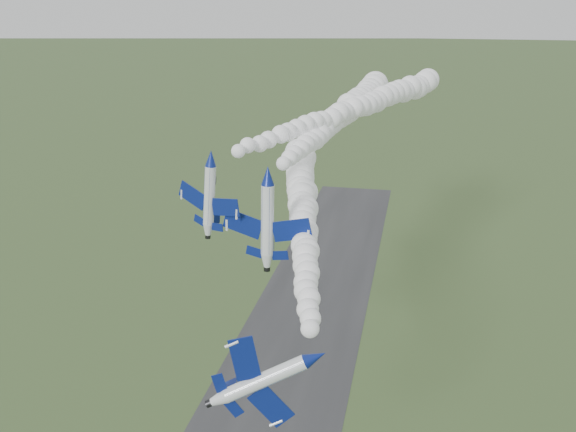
# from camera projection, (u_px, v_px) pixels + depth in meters

# --- Properties ---
(runway) EXTENTS (24.00, 260.00, 0.04)m
(runway) POSITION_uv_depth(u_px,v_px,m) (271.00, 411.00, 104.42)
(runway) COLOR #2C2C2E
(runway) RESTS_ON ground
(jet_lead) EXTENTS (4.96, 11.41, 8.69)m
(jet_lead) POSITION_uv_depth(u_px,v_px,m) (316.00, 358.00, 55.38)
(jet_lead) COLOR silver
(smoke_trail_jet_lead) EXTENTS (19.69, 55.14, 4.75)m
(smoke_trail_jet_lead) POSITION_uv_depth(u_px,v_px,m) (304.00, 216.00, 83.69)
(smoke_trail_jet_lead) COLOR white
(jet_pair_left) EXTENTS (9.63, 11.08, 2.91)m
(jet_pair_left) POSITION_uv_depth(u_px,v_px,m) (210.00, 158.00, 77.00)
(jet_pair_left) COLOR silver
(smoke_trail_jet_pair_left) EXTENTS (31.06, 64.74, 4.66)m
(smoke_trail_jet_pair_left) POSITION_uv_depth(u_px,v_px,m) (355.00, 108.00, 105.85)
(smoke_trail_jet_pair_left) COLOR white
(jet_pair_right) EXTENTS (11.30, 13.47, 3.32)m
(jet_pair_right) POSITION_uv_depth(u_px,v_px,m) (267.00, 176.00, 75.44)
(jet_pair_right) COLOR silver
(smoke_trail_jet_pair_right) EXTENTS (12.77, 72.81, 5.70)m
(smoke_trail_jet_pair_right) POSITION_uv_depth(u_px,v_px,m) (343.00, 113.00, 110.73)
(smoke_trail_jet_pair_right) COLOR white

